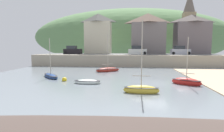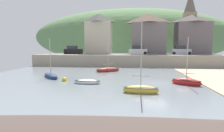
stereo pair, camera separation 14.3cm
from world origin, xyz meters
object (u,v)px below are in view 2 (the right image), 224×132
(sailboat_blue_trim, at_px, (51,76))
(rowboat_small_beached, at_px, (141,89))
(waterfront_building_centre, at_px, (148,33))
(sailboat_tall_mast, at_px, (186,82))
(church_with_spire, at_px, (189,21))
(parked_car_end_of_row, at_px, (181,51))
(sailboat_nearest_shore, at_px, (108,70))
(parked_car_near_slipway, at_px, (73,51))
(waterfront_building_right, at_px, (192,34))
(parked_car_by_wall, at_px, (137,51))
(mooring_buoy, at_px, (64,80))
(sailboat_far_left, at_px, (87,82))
(waterfront_building_left, at_px, (99,33))

(sailboat_blue_trim, relative_size, rowboat_small_beached, 0.80)
(waterfront_building_centre, height_order, sailboat_tall_mast, waterfront_building_centre)
(church_with_spire, xyz_separation_m, parked_car_end_of_row, (-4.18, -8.50, -7.52))
(sailboat_blue_trim, bearing_deg, sailboat_nearest_shore, 91.58)
(sailboat_nearest_shore, height_order, parked_car_near_slipway, sailboat_nearest_shore)
(waterfront_building_right, xyz_separation_m, parked_car_end_of_row, (-3.73, -4.50, -3.99))
(parked_car_end_of_row, bearing_deg, waterfront_building_centre, 145.36)
(sailboat_tall_mast, height_order, parked_car_by_wall, sailboat_tall_mast)
(mooring_buoy, bearing_deg, sailboat_nearest_shore, 63.83)
(waterfront_building_right, xyz_separation_m, church_with_spire, (0.44, 4.00, 3.53))
(parked_car_by_wall, distance_m, parked_car_end_of_row, 9.54)
(sailboat_nearest_shore, bearing_deg, sailboat_far_left, -129.69)
(waterfront_building_right, height_order, mooring_buoy, waterfront_building_right)
(sailboat_blue_trim, xyz_separation_m, parked_car_by_wall, (12.44, 18.19, 2.98))
(church_with_spire, height_order, parked_car_near_slipway, church_with_spire)
(parked_car_near_slipway, bearing_deg, sailboat_blue_trim, -76.98)
(waterfront_building_centre, xyz_separation_m, parked_car_by_wall, (-2.75, -4.50, -4.21))
(waterfront_building_centre, bearing_deg, rowboat_small_beached, -96.48)
(sailboat_nearest_shore, height_order, sailboat_far_left, sailboat_nearest_shore)
(parked_car_by_wall, distance_m, mooring_buoy, 22.85)
(sailboat_tall_mast, bearing_deg, waterfront_building_centre, 125.65)
(waterfront_building_centre, xyz_separation_m, sailboat_blue_trim, (-15.19, -22.69, -7.19))
(church_with_spire, bearing_deg, parked_car_by_wall, -148.20)
(sailboat_nearest_shore, relative_size, sailboat_tall_mast, 1.18)
(sailboat_tall_mast, height_order, mooring_buoy, sailboat_tall_mast)
(sailboat_blue_trim, height_order, parked_car_near_slipway, sailboat_blue_trim)
(sailboat_nearest_shore, xyz_separation_m, sailboat_tall_mast, (9.96, -9.58, 0.03))
(sailboat_nearest_shore, bearing_deg, parked_car_end_of_row, 5.00)
(sailboat_nearest_shore, bearing_deg, mooring_buoy, -149.17)
(sailboat_tall_mast, distance_m, sailboat_far_left, 11.15)
(sailboat_nearest_shore, height_order, rowboat_small_beached, rowboat_small_beached)
(sailboat_nearest_shore, relative_size, parked_car_near_slipway, 1.53)
(waterfront_building_centre, bearing_deg, waterfront_building_left, -180.00)
(church_with_spire, distance_m, sailboat_far_left, 37.80)
(parked_car_by_wall, xyz_separation_m, mooring_buoy, (-9.69, -20.47, -3.03))
(parked_car_by_wall, height_order, parked_car_end_of_row, same)
(waterfront_building_right, height_order, sailboat_far_left, waterfront_building_right)
(rowboat_small_beached, relative_size, sailboat_far_left, 2.15)
(waterfront_building_left, relative_size, church_with_spire, 0.62)
(parked_car_near_slipway, relative_size, parked_car_end_of_row, 1.02)
(parked_car_near_slipway, bearing_deg, parked_car_by_wall, 4.80)
(sailboat_blue_trim, xyz_separation_m, parked_car_near_slipway, (-2.63, 18.19, 2.98))
(waterfront_building_centre, relative_size, sailboat_nearest_shore, 1.53)
(waterfront_building_centre, distance_m, mooring_buoy, 28.83)
(waterfront_building_left, height_order, sailboat_far_left, waterfront_building_left)
(sailboat_nearest_shore, bearing_deg, sailboat_blue_trim, -170.24)
(sailboat_tall_mast, xyz_separation_m, parked_car_by_wall, (-4.62, 21.20, 2.87))
(waterfront_building_left, height_order, parked_car_near_slipway, waterfront_building_left)
(sailboat_nearest_shore, distance_m, sailboat_far_left, 10.10)
(sailboat_nearest_shore, xyz_separation_m, sailboat_far_left, (-1.18, -10.03, -0.10))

